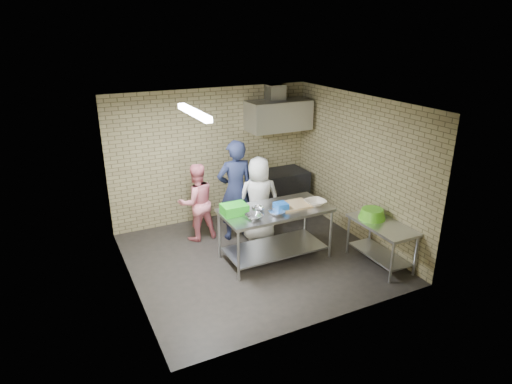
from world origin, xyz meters
TOP-DOWN VIEW (x-y plane):
  - floor at (0.00, 0.00)m, footprint 4.20×4.20m
  - ceiling at (0.00, 0.00)m, footprint 4.20×4.20m
  - back_wall at (0.00, 2.00)m, footprint 4.20×0.06m
  - front_wall at (0.00, -2.00)m, footprint 4.20×0.06m
  - left_wall at (-2.10, 0.00)m, footprint 0.06×4.00m
  - right_wall at (2.10, 0.00)m, footprint 0.06×4.00m
  - prep_table at (0.30, -0.13)m, footprint 1.84×0.92m
  - side_counter at (1.80, -1.10)m, footprint 0.60×1.20m
  - stove at (1.35, 1.65)m, footprint 1.20×0.70m
  - range_hood at (1.35, 1.70)m, footprint 1.30×0.60m
  - hood_duct at (1.35, 1.85)m, footprint 0.35×0.30m
  - wall_shelf at (1.65, 1.89)m, footprint 0.80×0.20m
  - fluorescent_fixture at (-1.00, 0.00)m, footprint 0.10×1.25m
  - green_crate at (-0.40, -0.01)m, footprint 0.41×0.31m
  - blue_tub at (0.35, -0.23)m, footprint 0.20×0.20m
  - cutting_board at (0.65, -0.15)m, footprint 0.56×0.43m
  - mixing_bowl_a at (-0.20, -0.33)m, footprint 0.30×0.30m
  - mixing_bowl_b at (0.00, -0.08)m, footprint 0.23×0.23m
  - mixing_bowl_c at (0.20, -0.35)m, footprint 0.28×0.28m
  - ceramic_bowl at (1.00, -0.28)m, footprint 0.37×0.37m
  - green_basin at (1.78, -0.85)m, footprint 0.46×0.46m
  - bottle_red at (1.40, 1.89)m, footprint 0.07×0.07m
  - bottle_green at (1.80, 1.89)m, footprint 0.06×0.06m
  - man_navy at (0.02, 0.90)m, footprint 0.71×0.48m
  - woman_pink at (-0.65, 1.17)m, footprint 0.75×0.60m
  - woman_white at (0.40, 0.68)m, footprint 0.89×0.70m

SIDE VIEW (x-z plane):
  - floor at x=0.00m, z-range 0.00..0.00m
  - side_counter at x=1.80m, z-range 0.00..0.75m
  - stove at x=1.35m, z-range 0.00..0.90m
  - prep_table at x=0.30m, z-range 0.00..0.92m
  - woman_pink at x=-0.65m, z-range 0.00..1.48m
  - woman_white at x=0.40m, z-range 0.00..1.60m
  - green_basin at x=1.78m, z-range 0.75..0.92m
  - cutting_board at x=0.65m, z-range 0.92..0.95m
  - mixing_bowl_c at x=0.20m, z-range 0.92..0.99m
  - mixing_bowl_b at x=0.00m, z-range 0.92..0.99m
  - man_navy at x=0.02m, z-range 0.00..1.91m
  - mixing_bowl_a at x=-0.20m, z-range 0.92..0.99m
  - ceramic_bowl at x=1.00m, z-range 0.92..1.01m
  - blue_tub at x=0.35m, z-range 0.92..1.05m
  - green_crate at x=-0.40m, z-range 0.92..1.09m
  - back_wall at x=0.00m, z-range 0.00..2.70m
  - front_wall at x=0.00m, z-range 0.00..2.70m
  - left_wall at x=-2.10m, z-range 0.00..2.70m
  - right_wall at x=2.10m, z-range 0.00..2.70m
  - wall_shelf at x=1.65m, z-range 1.90..1.94m
  - bottle_green at x=1.80m, z-range 1.94..2.09m
  - bottle_red at x=1.40m, z-range 1.94..2.12m
  - range_hood at x=1.35m, z-range 1.80..2.40m
  - hood_duct at x=1.35m, z-range 2.40..2.70m
  - fluorescent_fixture at x=-1.00m, z-range 2.60..2.68m
  - ceiling at x=0.00m, z-range 2.70..2.70m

